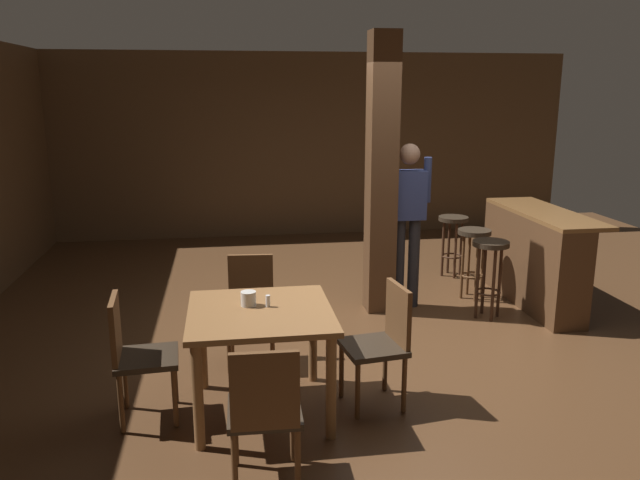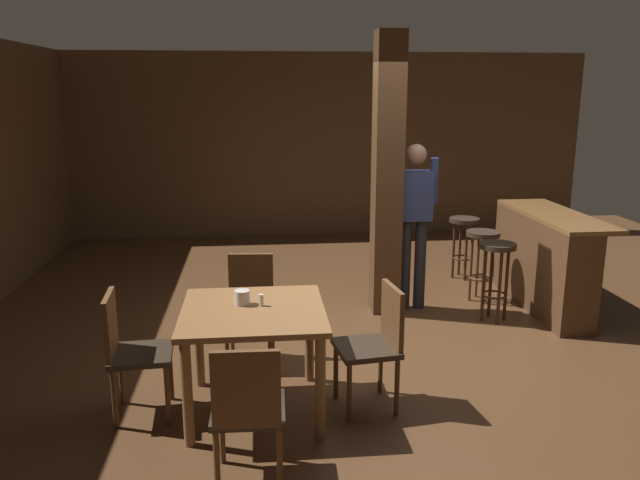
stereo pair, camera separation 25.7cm
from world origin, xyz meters
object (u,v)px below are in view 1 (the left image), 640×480
Objects in this scene: napkin_cup at (248,299)px; standing_person at (408,214)px; chair_east at (383,339)px; chair_north at (251,304)px; dining_table at (261,326)px; chair_west at (135,351)px; chair_south at (265,409)px; salt_shaker at (268,301)px; bar_stool_far at (453,231)px; bar_counter at (533,257)px; bar_stool_mid at (474,247)px; bar_stool_near at (490,260)px.

standing_person reaches higher than napkin_cup.
chair_north is at bearing 135.16° from chair_east.
dining_table is 0.21m from napkin_cup.
chair_north reaches higher than napkin_cup.
chair_west reaches higher than dining_table.
chair_south is 1.01m from salt_shaker.
bar_stool_far is at bearing 61.35° from chair_east.
bar_counter reaches higher than napkin_cup.
chair_west reaches higher than bar_stool_mid.
chair_north is 0.84m from napkin_cup.
dining_table is at bearing -130.05° from bar_stool_far.
chair_west is 0.52× the size of standing_person.
chair_north and chair_south have the same top height.
chair_south is 3.43m from bar_stool_near.
chair_west is 0.52× the size of bar_counter.
chair_north is at bearing 92.05° from dining_table.
napkin_cup is at bearing 172.78° from chair_east.
chair_north is 1.15× the size of bar_stool_mid.
standing_person reaches higher than chair_west.
standing_person is at bearing 60.01° from chair_south.
bar_stool_near is (0.72, -0.45, -0.41)m from standing_person.
bar_stool_mid is at bearing 32.89° from chair_west.
chair_east reaches higher than salt_shaker.
salt_shaker reaches higher than bar_stool_far.
chair_south is (-0.00, -1.78, 0.00)m from chair_north.
standing_person is (1.67, 2.90, 0.50)m from chair_south.
chair_north reaches higher than bar_stool_mid.
napkin_cup reaches higher than salt_shaker.
standing_person reaches higher than bar_stool_far.
bar_stool_near is 1.03× the size of bar_stool_mid.
dining_table is 1.12× the size of chair_south.
bar_counter is at bearing 25.82° from chair_west.
chair_west is 3.23m from standing_person.
salt_shaker is (0.06, 0.06, 0.16)m from dining_table.
chair_north and chair_west have the same top height.
bar_counter is 2.21× the size of bar_stool_mid.
salt_shaker reaches higher than bar_stool_mid.
bar_counter is (3.03, 1.01, 0.01)m from chair_north.
dining_table is 3.92m from bar_stool_far.
bar_counter is (3.03, 2.79, 0.01)m from chair_south.
standing_person is 2.17× the size of bar_stool_near.
bar_counter reaches higher than chair_north.
bar_stool_mid is at bearing 82.62° from bar_stool_near.
bar_stool_mid is (0.80, 0.16, -0.42)m from standing_person.
bar_stool_mid is (2.38, 2.10, -0.23)m from salt_shaker.
bar_stool_far is at bearing 56.78° from chair_south.
bar_stool_mid is 1.04× the size of bar_stool_far.
napkin_cup is at bearing -132.10° from standing_person.
chair_east and chair_west have the same top height.
dining_table is 0.18m from salt_shaker.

